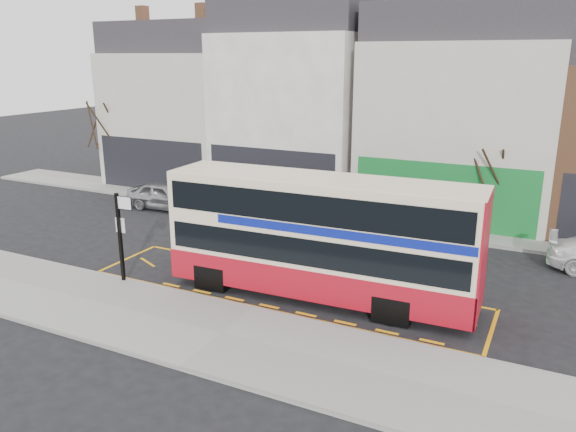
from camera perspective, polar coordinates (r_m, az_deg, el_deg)
The scene contains 14 objects.
ground at distance 18.56m, azimuth -2.88°, elevation -9.21°, with size 120.00×120.00×0.00m, color black.
pavement at distance 16.78m, azimuth -6.80°, elevation -11.93°, with size 40.00×4.00×0.15m, color gray.
kerb at distance 18.23m, azimuth -3.46°, elevation -9.45°, with size 40.00×0.15×0.15m, color gray.
far_pavement at distance 28.03m, azimuth 8.17°, elevation -0.36°, with size 50.00×3.00×0.15m, color gray.
road_markings at distance 19.84m, azimuth -0.60°, elevation -7.45°, with size 14.00×3.40×0.01m, color #F29F0C, non-canonical shape.
terrace_far_left at distance 36.87m, azimuth -10.07°, elevation 11.00°, with size 8.00×8.01×10.80m.
terrace_left at distance 32.75m, azimuth 1.49°, elevation 11.50°, with size 8.00×8.01×11.80m.
terrace_green_shop at distance 30.11m, azimuth 17.44°, elevation 9.91°, with size 9.00×8.01×11.30m.
double_decker_bus at distance 18.52m, azimuth 3.42°, elevation -2.05°, with size 10.43×2.81×4.13m.
bus_stop_post at distance 20.43m, azimuth -16.61°, elevation -1.29°, with size 0.80×0.15×3.20m.
car_silver at distance 30.41m, azimuth -12.31°, elevation 2.00°, with size 1.72×4.27×1.45m, color #9C9CA0.
car_grey at distance 25.91m, azimuth 8.55°, elevation -0.22°, with size 1.55×4.46×1.47m, color #37393E.
street_tree_left at distance 36.68m, azimuth -18.19°, elevation 9.99°, with size 3.08×3.08×6.65m.
street_tree_right at distance 26.54m, azimuth 19.76°, elevation 5.57°, with size 2.39×2.39×5.16m.
Camera 1 is at (8.29, -14.60, 7.92)m, focal length 35.00 mm.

